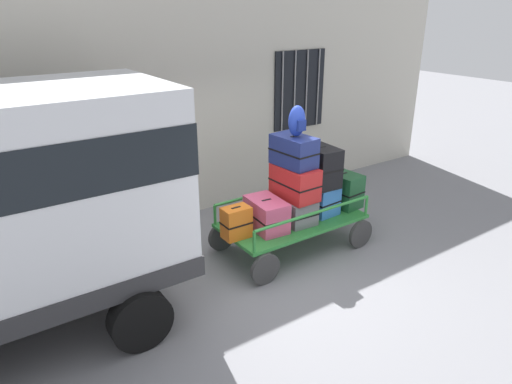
{
  "coord_description": "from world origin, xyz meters",
  "views": [
    {
      "loc": [
        -3.59,
        -4.61,
        3.54
      ],
      "look_at": [
        -0.16,
        0.37,
        1.1
      ],
      "focal_mm": 32.62,
      "sensor_mm": 36.0,
      "label": 1
    }
  ],
  "objects_px": {
    "suitcase_center_bottom": "(291,207)",
    "suitcase_right_bottom": "(343,189)",
    "luggage_cart": "(292,225)",
    "suitcase_midleft_bottom": "(266,214)",
    "backpack": "(297,121)",
    "suitcase_center_middle": "(295,182)",
    "suitcase_midright_bottom": "(318,198)",
    "suitcase_midright_middle": "(320,166)",
    "suitcase_center_top": "(294,151)",
    "suitcase_left_bottom": "(236,222)"
  },
  "relations": [
    {
      "from": "luggage_cart",
      "to": "suitcase_right_bottom",
      "type": "xyz_separation_m",
      "value": [
        1.01,
        -0.03,
        0.37
      ]
    },
    {
      "from": "suitcase_center_bottom",
      "to": "suitcase_center_middle",
      "type": "xyz_separation_m",
      "value": [
        0.0,
        -0.07,
        0.43
      ]
    },
    {
      "from": "suitcase_center_middle",
      "to": "suitcase_right_bottom",
      "type": "bearing_deg",
      "value": 0.42
    },
    {
      "from": "suitcase_midleft_bottom",
      "to": "suitcase_right_bottom",
      "type": "height_order",
      "value": "suitcase_right_bottom"
    },
    {
      "from": "luggage_cart",
      "to": "suitcase_midleft_bottom",
      "type": "bearing_deg",
      "value": -176.75
    },
    {
      "from": "suitcase_left_bottom",
      "to": "suitcase_midleft_bottom",
      "type": "height_order",
      "value": "suitcase_left_bottom"
    },
    {
      "from": "suitcase_center_middle",
      "to": "backpack",
      "type": "height_order",
      "value": "backpack"
    },
    {
      "from": "suitcase_midleft_bottom",
      "to": "suitcase_center_middle",
      "type": "xyz_separation_m",
      "value": [
        0.51,
        -0.01,
        0.39
      ]
    },
    {
      "from": "suitcase_left_bottom",
      "to": "suitcase_right_bottom",
      "type": "relative_size",
      "value": 0.72
    },
    {
      "from": "suitcase_center_top",
      "to": "luggage_cart",
      "type": "bearing_deg",
      "value": -90.0
    },
    {
      "from": "suitcase_midright_middle",
      "to": "backpack",
      "type": "distance_m",
      "value": 0.92
    },
    {
      "from": "luggage_cart",
      "to": "suitcase_midright_middle",
      "type": "bearing_deg",
      "value": -2.15
    },
    {
      "from": "suitcase_midleft_bottom",
      "to": "suitcase_midright_bottom",
      "type": "distance_m",
      "value": 1.01
    },
    {
      "from": "luggage_cart",
      "to": "suitcase_center_bottom",
      "type": "bearing_deg",
      "value": 90.0
    },
    {
      "from": "suitcase_midleft_bottom",
      "to": "suitcase_left_bottom",
      "type": "bearing_deg",
      "value": 178.41
    },
    {
      "from": "luggage_cart",
      "to": "suitcase_center_top",
      "type": "relative_size",
      "value": 3.24
    },
    {
      "from": "luggage_cart",
      "to": "suitcase_midright_bottom",
      "type": "height_order",
      "value": "suitcase_midright_bottom"
    },
    {
      "from": "luggage_cart",
      "to": "suitcase_midright_middle",
      "type": "distance_m",
      "value": 1.0
    },
    {
      "from": "luggage_cart",
      "to": "suitcase_center_middle",
      "type": "bearing_deg",
      "value": -90.0
    },
    {
      "from": "suitcase_center_bottom",
      "to": "backpack",
      "type": "distance_m",
      "value": 1.34
    },
    {
      "from": "suitcase_left_bottom",
      "to": "suitcase_center_top",
      "type": "height_order",
      "value": "suitcase_center_top"
    },
    {
      "from": "suitcase_left_bottom",
      "to": "suitcase_center_bottom",
      "type": "bearing_deg",
      "value": 2.96
    },
    {
      "from": "suitcase_center_middle",
      "to": "suitcase_center_top",
      "type": "height_order",
      "value": "suitcase_center_top"
    },
    {
      "from": "luggage_cart",
      "to": "suitcase_midright_middle",
      "type": "relative_size",
      "value": 3.51
    },
    {
      "from": "suitcase_center_middle",
      "to": "suitcase_midleft_bottom",
      "type": "bearing_deg",
      "value": 179.25
    },
    {
      "from": "luggage_cart",
      "to": "suitcase_center_bottom",
      "type": "relative_size",
      "value": 2.63
    },
    {
      "from": "luggage_cart",
      "to": "suitcase_midright_middle",
      "type": "xyz_separation_m",
      "value": [
        0.51,
        -0.02,
        0.86
      ]
    },
    {
      "from": "suitcase_midright_middle",
      "to": "suitcase_center_bottom",
      "type": "bearing_deg",
      "value": 173.61
    },
    {
      "from": "luggage_cart",
      "to": "backpack",
      "type": "relative_size",
      "value": 5.18
    },
    {
      "from": "suitcase_center_bottom",
      "to": "suitcase_midleft_bottom",
      "type": "bearing_deg",
      "value": -172.53
    },
    {
      "from": "suitcase_center_middle",
      "to": "suitcase_center_top",
      "type": "relative_size",
      "value": 1.05
    },
    {
      "from": "suitcase_right_bottom",
      "to": "backpack",
      "type": "relative_size",
      "value": 1.45
    },
    {
      "from": "suitcase_center_top",
      "to": "suitcase_center_middle",
      "type": "bearing_deg",
      "value": -90.0
    },
    {
      "from": "suitcase_center_bottom",
      "to": "suitcase_right_bottom",
      "type": "xyz_separation_m",
      "value": [
        1.01,
        -0.07,
        0.09
      ]
    },
    {
      "from": "suitcase_left_bottom",
      "to": "suitcase_center_bottom",
      "type": "xyz_separation_m",
      "value": [
        1.01,
        0.05,
        -0.04
      ]
    },
    {
      "from": "suitcase_midright_bottom",
      "to": "suitcase_right_bottom",
      "type": "height_order",
      "value": "suitcase_right_bottom"
    },
    {
      "from": "luggage_cart",
      "to": "suitcase_center_middle",
      "type": "distance_m",
      "value": 0.71
    },
    {
      "from": "luggage_cart",
      "to": "suitcase_midright_bottom",
      "type": "relative_size",
      "value": 3.64
    },
    {
      "from": "suitcase_midright_middle",
      "to": "suitcase_right_bottom",
      "type": "distance_m",
      "value": 0.71
    },
    {
      "from": "suitcase_midright_middle",
      "to": "suitcase_left_bottom",
      "type": "bearing_deg",
      "value": 179.84
    },
    {
      "from": "luggage_cart",
      "to": "suitcase_left_bottom",
      "type": "height_order",
      "value": "suitcase_left_bottom"
    },
    {
      "from": "luggage_cart",
      "to": "suitcase_midright_bottom",
      "type": "xyz_separation_m",
      "value": [
        0.51,
        -0.01,
        0.32
      ]
    },
    {
      "from": "suitcase_center_bottom",
      "to": "suitcase_midright_bottom",
      "type": "distance_m",
      "value": 0.51
    },
    {
      "from": "suitcase_left_bottom",
      "to": "suitcase_center_top",
      "type": "distance_m",
      "value": 1.33
    },
    {
      "from": "suitcase_left_bottom",
      "to": "suitcase_midright_middle",
      "type": "xyz_separation_m",
      "value": [
        1.52,
        -0.0,
        0.54
      ]
    },
    {
      "from": "suitcase_center_bottom",
      "to": "suitcase_center_top",
      "type": "relative_size",
      "value": 1.23
    },
    {
      "from": "suitcase_center_bottom",
      "to": "suitcase_midright_bottom",
      "type": "bearing_deg",
      "value": -5.35
    },
    {
      "from": "suitcase_midright_bottom",
      "to": "luggage_cart",
      "type": "bearing_deg",
      "value": 178.9
    },
    {
      "from": "luggage_cart",
      "to": "suitcase_center_middle",
      "type": "relative_size",
      "value": 3.09
    },
    {
      "from": "suitcase_midleft_bottom",
      "to": "suitcase_center_bottom",
      "type": "bearing_deg",
      "value": 7.47
    }
  ]
}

